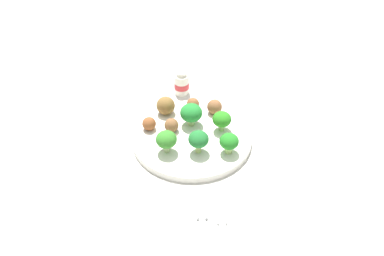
{
  "coord_description": "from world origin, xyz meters",
  "views": [
    {
      "loc": [
        -0.69,
        0.03,
        0.6
      ],
      "look_at": [
        0.0,
        0.0,
        0.04
      ],
      "focal_mm": 36.35,
      "sensor_mm": 36.0,
      "label": 1
    }
  ],
  "objects_px": {
    "napkin": "(213,233)",
    "fork": "(203,228)",
    "broccoli_floret_front_right": "(191,113)",
    "meatball_center": "(171,125)",
    "yogurt_bottle": "(182,84)",
    "meatball_mid_right": "(149,124)",
    "knife": "(222,228)",
    "broccoli_floret_back_left": "(229,142)",
    "broccoli_floret_mid_right": "(199,140)",
    "broccoli_floret_near_rim": "(166,140)",
    "meatball_front_right": "(215,107)",
    "meatball_back_right": "(193,104)",
    "meatball_front_left": "(166,106)",
    "broccoli_floret_mid_left": "(222,119)",
    "plate": "(192,137)"
  },
  "relations": [
    {
      "from": "meatball_mid_right",
      "to": "napkin",
      "type": "relative_size",
      "value": 0.19
    },
    {
      "from": "plate",
      "to": "knife",
      "type": "height_order",
      "value": "plate"
    },
    {
      "from": "broccoli_floret_back_left",
      "to": "knife",
      "type": "relative_size",
      "value": 0.33
    },
    {
      "from": "meatball_center",
      "to": "napkin",
      "type": "relative_size",
      "value": 0.2
    },
    {
      "from": "broccoli_floret_mid_right",
      "to": "meatball_front_left",
      "type": "height_order",
      "value": "broccoli_floret_mid_right"
    },
    {
      "from": "broccoli_floret_near_rim",
      "to": "meatball_front_left",
      "type": "xyz_separation_m",
      "value": [
        0.14,
        0.0,
        -0.01
      ]
    },
    {
      "from": "meatball_mid_right",
      "to": "broccoli_floret_mid_right",
      "type": "bearing_deg",
      "value": -127.07
    },
    {
      "from": "broccoli_floret_back_left",
      "to": "broccoli_floret_near_rim",
      "type": "relative_size",
      "value": 0.91
    },
    {
      "from": "broccoli_floret_mid_left",
      "to": "meatball_back_right",
      "type": "relative_size",
      "value": 1.55
    },
    {
      "from": "meatball_back_right",
      "to": "yogurt_bottle",
      "type": "height_order",
      "value": "yogurt_bottle"
    },
    {
      "from": "broccoli_floret_front_right",
      "to": "meatball_center",
      "type": "relative_size",
      "value": 1.66
    },
    {
      "from": "broccoli_floret_front_right",
      "to": "meatball_back_right",
      "type": "bearing_deg",
      "value": -6.02
    },
    {
      "from": "broccoli_floret_near_rim",
      "to": "meatball_front_right",
      "type": "distance_m",
      "value": 0.18
    },
    {
      "from": "broccoli_floret_mid_left",
      "to": "meatball_front_right",
      "type": "height_order",
      "value": "broccoli_floret_mid_left"
    },
    {
      "from": "broccoli_floret_back_left",
      "to": "meatball_mid_right",
      "type": "distance_m",
      "value": 0.2
    },
    {
      "from": "broccoli_floret_front_right",
      "to": "broccoli_floret_mid_right",
      "type": "bearing_deg",
      "value": -173.53
    },
    {
      "from": "broccoli_floret_mid_left",
      "to": "meatball_mid_right",
      "type": "relative_size",
      "value": 1.54
    },
    {
      "from": "broccoli_floret_mid_left",
      "to": "meatball_mid_right",
      "type": "bearing_deg",
      "value": 86.26
    },
    {
      "from": "meatball_front_right",
      "to": "napkin",
      "type": "height_order",
      "value": "meatball_front_right"
    },
    {
      "from": "broccoli_floret_mid_right",
      "to": "meatball_back_right",
      "type": "relative_size",
      "value": 1.69
    },
    {
      "from": "broccoli_floret_near_rim",
      "to": "meatball_back_right",
      "type": "xyz_separation_m",
      "value": [
        0.15,
        -0.07,
        -0.02
      ]
    },
    {
      "from": "plate",
      "to": "broccoli_floret_mid_left",
      "type": "xyz_separation_m",
      "value": [
        0.01,
        -0.07,
        0.04
      ]
    },
    {
      "from": "meatball_center",
      "to": "plate",
      "type": "bearing_deg",
      "value": -108.95
    },
    {
      "from": "plate",
      "to": "meatball_center",
      "type": "relative_size",
      "value": 8.34
    },
    {
      "from": "napkin",
      "to": "broccoli_floret_mid_left",
      "type": "bearing_deg",
      "value": -9.07
    },
    {
      "from": "meatball_mid_right",
      "to": "broccoli_floret_front_right",
      "type": "bearing_deg",
      "value": -82.19
    },
    {
      "from": "broccoli_floret_front_right",
      "to": "fork",
      "type": "bearing_deg",
      "value": -178.58
    },
    {
      "from": "plate",
      "to": "napkin",
      "type": "bearing_deg",
      "value": -174.52
    },
    {
      "from": "broccoli_floret_front_right",
      "to": "meatball_mid_right",
      "type": "bearing_deg",
      "value": 97.81
    },
    {
      "from": "broccoli_floret_front_right",
      "to": "meatball_back_right",
      "type": "height_order",
      "value": "broccoli_floret_front_right"
    },
    {
      "from": "broccoli_floret_mid_left",
      "to": "yogurt_bottle",
      "type": "height_order",
      "value": "same"
    },
    {
      "from": "broccoli_floret_front_right",
      "to": "yogurt_bottle",
      "type": "relative_size",
      "value": 0.85
    },
    {
      "from": "meatball_center",
      "to": "yogurt_bottle",
      "type": "height_order",
      "value": "yogurt_bottle"
    },
    {
      "from": "napkin",
      "to": "fork",
      "type": "bearing_deg",
      "value": 66.45
    },
    {
      "from": "broccoli_floret_back_left",
      "to": "napkin",
      "type": "distance_m",
      "value": 0.21
    },
    {
      "from": "broccoli_floret_back_left",
      "to": "broccoli_floret_front_right",
      "type": "distance_m",
      "value": 0.13
    },
    {
      "from": "broccoli_floret_mid_right",
      "to": "meatball_mid_right",
      "type": "bearing_deg",
      "value": 52.93
    },
    {
      "from": "broccoli_floret_mid_right",
      "to": "napkin",
      "type": "distance_m",
      "value": 0.21
    },
    {
      "from": "fork",
      "to": "broccoli_floret_front_right",
      "type": "bearing_deg",
      "value": 1.42
    },
    {
      "from": "plate",
      "to": "broccoli_floret_front_right",
      "type": "xyz_separation_m",
      "value": [
        0.04,
        -0.0,
        0.04
      ]
    },
    {
      "from": "plate",
      "to": "meatball_back_right",
      "type": "bearing_deg",
      "value": -3.84
    },
    {
      "from": "broccoli_floret_front_right",
      "to": "broccoli_floret_mid_left",
      "type": "height_order",
      "value": "broccoli_floret_front_right"
    },
    {
      "from": "broccoli_floret_near_rim",
      "to": "knife",
      "type": "bearing_deg",
      "value": -153.39
    },
    {
      "from": "broccoli_floret_mid_right",
      "to": "napkin",
      "type": "bearing_deg",
      "value": -176.11
    },
    {
      "from": "meatball_mid_right",
      "to": "knife",
      "type": "xyz_separation_m",
      "value": [
        -0.28,
        -0.14,
        -0.02
      ]
    },
    {
      "from": "meatball_center",
      "to": "meatball_front_left",
      "type": "xyz_separation_m",
      "value": [
        0.07,
        0.01,
        0.01
      ]
    },
    {
      "from": "broccoli_floret_back_left",
      "to": "meatball_center",
      "type": "xyz_separation_m",
      "value": [
        0.08,
        0.13,
        -0.01
      ]
    },
    {
      "from": "napkin",
      "to": "fork",
      "type": "relative_size",
      "value": 1.41
    },
    {
      "from": "broccoli_floret_mid_right",
      "to": "broccoli_floret_mid_left",
      "type": "bearing_deg",
      "value": -38.78
    },
    {
      "from": "napkin",
      "to": "knife",
      "type": "relative_size",
      "value": 1.17
    }
  ]
}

